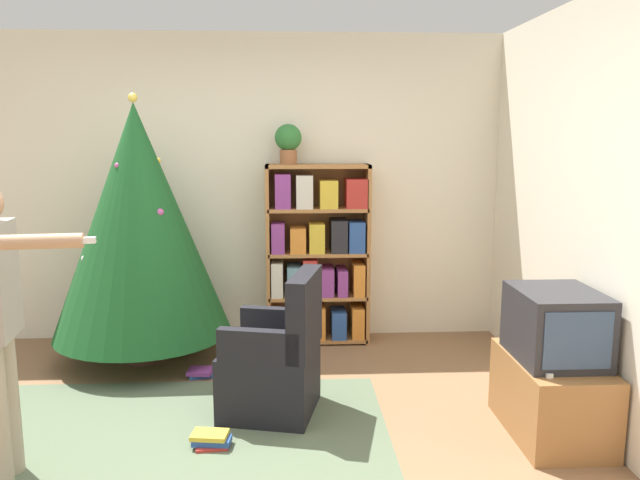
% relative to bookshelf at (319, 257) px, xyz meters
% --- Properties ---
extents(ground_plane, '(14.00, 14.00, 0.00)m').
position_rel_bookshelf_xyz_m(ground_plane, '(-0.70, -1.92, -0.74)').
color(ground_plane, '#846042').
extents(wall_back, '(8.00, 0.10, 2.60)m').
position_rel_bookshelf_xyz_m(wall_back, '(-0.70, 0.24, 0.56)').
color(wall_back, silver).
rests_on(wall_back, ground_plane).
extents(wall_right, '(0.10, 8.00, 2.60)m').
position_rel_bookshelf_xyz_m(wall_right, '(1.61, -1.92, 0.56)').
color(wall_right, silver).
rests_on(wall_right, ground_plane).
extents(area_rug, '(2.75, 1.76, 0.01)m').
position_rel_bookshelf_xyz_m(area_rug, '(-1.04, -1.75, -0.74)').
color(area_rug, '#56664C').
rests_on(area_rug, ground_plane).
extents(bookshelf, '(0.86, 0.31, 1.52)m').
position_rel_bookshelf_xyz_m(bookshelf, '(0.00, 0.00, 0.00)').
color(bookshelf, '#A8703D').
rests_on(bookshelf, ground_plane).
extents(tv_stand, '(0.49, 0.79, 0.47)m').
position_rel_bookshelf_xyz_m(tv_stand, '(1.29, -1.76, -0.51)').
color(tv_stand, '#996638').
rests_on(tv_stand, ground_plane).
extents(television, '(0.46, 0.57, 0.41)m').
position_rel_bookshelf_xyz_m(television, '(1.29, -1.76, -0.07)').
color(television, '#28282D').
rests_on(television, tv_stand).
extents(game_remote, '(0.04, 0.12, 0.02)m').
position_rel_bookshelf_xyz_m(game_remote, '(1.15, -1.99, -0.26)').
color(game_remote, white).
rests_on(game_remote, tv_stand).
extents(christmas_tree, '(1.36, 1.36, 2.07)m').
position_rel_bookshelf_xyz_m(christmas_tree, '(-1.40, -0.37, 0.36)').
color(christmas_tree, '#4C3323').
rests_on(christmas_tree, ground_plane).
extents(armchair, '(0.68, 0.67, 0.92)m').
position_rel_bookshelf_xyz_m(armchair, '(-0.34, -1.38, -0.42)').
color(armchair, black).
rests_on(armchair, ground_plane).
extents(potted_plant, '(0.22, 0.22, 0.33)m').
position_rel_bookshelf_xyz_m(potted_plant, '(-0.25, 0.01, 0.97)').
color(potted_plant, '#935B38').
rests_on(potted_plant, bookshelf).
extents(book_pile_near_tree, '(0.20, 0.17, 0.06)m').
position_rel_bookshelf_xyz_m(book_pile_near_tree, '(-0.91, -0.77, -0.71)').
color(book_pile_near_tree, '#284C93').
rests_on(book_pile_near_tree, ground_plane).
extents(book_pile_by_chair, '(0.23, 0.17, 0.08)m').
position_rel_bookshelf_xyz_m(book_pile_by_chair, '(-0.71, -1.82, -0.70)').
color(book_pile_by_chair, '#B22D28').
rests_on(book_pile_by_chair, ground_plane).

